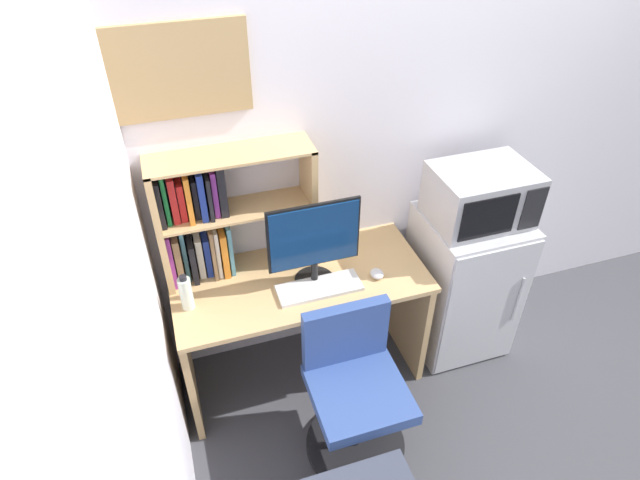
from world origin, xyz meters
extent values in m
cube|color=silver|center=(0.40, 0.02, 1.30)|extent=(6.40, 0.04, 2.60)
cube|color=tan|center=(-0.89, -0.30, 0.75)|extent=(1.33, 0.60, 0.03)
cube|color=tan|center=(-1.53, -0.30, 0.37)|extent=(0.04, 0.54, 0.74)
cube|color=tan|center=(-0.24, -0.30, 0.37)|extent=(0.04, 0.54, 0.74)
cube|color=tan|center=(-1.53, -0.11, 1.10)|extent=(0.03, 0.23, 0.68)
cube|color=tan|center=(-0.78, -0.11, 1.10)|extent=(0.03, 0.23, 0.68)
cube|color=tan|center=(-1.15, -0.11, 1.44)|extent=(0.79, 0.23, 0.01)
cube|color=tan|center=(-1.15, -0.11, 1.13)|extent=(0.72, 0.23, 0.01)
cube|color=purple|center=(-1.50, -0.10, 0.92)|extent=(0.02, 0.19, 0.32)
cube|color=brown|center=(-1.47, -0.10, 0.91)|extent=(0.03, 0.19, 0.29)
cube|color=teal|center=(-1.44, -0.09, 0.92)|extent=(0.02, 0.14, 0.31)
cube|color=black|center=(-1.40, -0.10, 0.88)|extent=(0.03, 0.19, 0.24)
cube|color=silver|center=(-1.36, -0.09, 0.88)|extent=(0.03, 0.14, 0.24)
cube|color=navy|center=(-1.33, -0.09, 0.88)|extent=(0.03, 0.14, 0.23)
cube|color=brown|center=(-1.30, -0.10, 0.91)|extent=(0.02, 0.19, 0.30)
cube|color=silver|center=(-1.28, -0.10, 0.91)|extent=(0.02, 0.17, 0.29)
cube|color=orange|center=(-1.24, -0.10, 0.90)|extent=(0.03, 0.19, 0.27)
cube|color=teal|center=(-1.21, -0.10, 0.91)|extent=(0.02, 0.17, 0.30)
cube|color=black|center=(-1.50, -0.10, 1.26)|extent=(0.02, 0.18, 0.25)
cube|color=#197233|center=(-1.47, -0.09, 1.26)|extent=(0.02, 0.15, 0.26)
cube|color=#B21E1E|center=(-1.44, -0.09, 1.25)|extent=(0.03, 0.14, 0.24)
cube|color=#B21E1E|center=(-1.40, -0.09, 1.23)|extent=(0.03, 0.14, 0.20)
cube|color=orange|center=(-1.37, -0.10, 1.26)|extent=(0.02, 0.18, 0.25)
cube|color=black|center=(-1.34, -0.09, 1.24)|extent=(0.02, 0.14, 0.21)
cube|color=navy|center=(-1.31, -0.10, 1.26)|extent=(0.03, 0.18, 0.26)
cube|color=black|center=(-1.28, -0.10, 1.25)|extent=(0.02, 0.19, 0.23)
cube|color=purple|center=(-1.25, -0.09, 1.26)|extent=(0.02, 0.15, 0.24)
cube|color=black|center=(-1.21, -0.09, 1.27)|extent=(0.04, 0.16, 0.27)
cylinder|color=black|center=(-0.82, -0.35, 0.77)|extent=(0.21, 0.21, 0.02)
cylinder|color=black|center=(-0.82, -0.35, 0.83)|extent=(0.04, 0.04, 0.11)
cube|color=black|center=(-0.82, -0.34, 1.06)|extent=(0.47, 0.01, 0.36)
cube|color=navy|center=(-0.82, -0.35, 1.06)|extent=(0.45, 0.02, 0.34)
cube|color=silver|center=(-0.82, -0.41, 0.77)|extent=(0.43, 0.16, 0.02)
ellipsoid|color=silver|center=(-0.50, -0.41, 0.78)|extent=(0.07, 0.08, 0.04)
cylinder|color=silver|center=(-1.46, -0.34, 0.85)|extent=(0.06, 0.06, 0.18)
cylinder|color=black|center=(-1.46, -0.34, 0.95)|extent=(0.03, 0.03, 0.02)
cube|color=silver|center=(0.12, -0.31, 0.46)|extent=(0.54, 0.52, 0.93)
cube|color=silver|center=(0.12, -0.57, 0.46)|extent=(0.52, 0.01, 0.89)
cylinder|color=#B2B2B7|center=(0.31, -0.58, 0.51)|extent=(0.01, 0.01, 0.32)
cube|color=#ADADB2|center=(0.12, -0.31, 1.08)|extent=(0.52, 0.38, 0.30)
cube|color=black|center=(0.05, -0.50, 1.08)|extent=(0.31, 0.01, 0.23)
cube|color=black|center=(0.31, -0.50, 1.08)|extent=(0.12, 0.01, 0.24)
cylinder|color=black|center=(-0.76, -0.86, 0.02)|extent=(0.52, 0.52, 0.04)
cylinder|color=black|center=(-0.76, -0.86, 0.23)|extent=(0.04, 0.04, 0.42)
cube|color=#334C8C|center=(-0.76, -0.86, 0.46)|extent=(0.46, 0.46, 0.07)
cube|color=#334C8C|center=(-0.76, -0.66, 0.67)|extent=(0.43, 0.06, 0.35)
cube|color=tan|center=(-1.32, -0.01, 1.81)|extent=(0.62, 0.02, 0.41)
camera|label=1|loc=(-1.43, -2.33, 2.65)|focal=30.27mm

